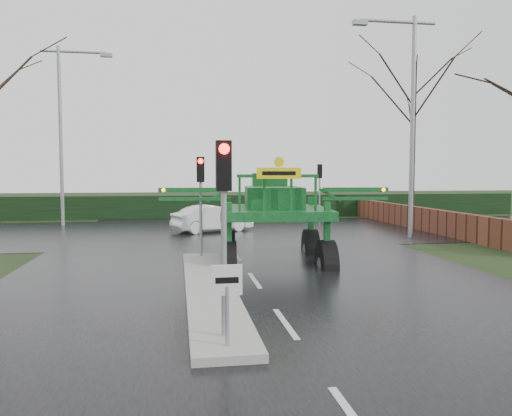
{
  "coord_description": "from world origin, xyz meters",
  "views": [
    {
      "loc": [
        -2.08,
        -9.43,
        2.98
      ],
      "look_at": [
        0.1,
        4.35,
        2.0
      ],
      "focal_mm": 35.0,
      "sensor_mm": 36.0,
      "label": 1
    }
  ],
  "objects": [
    {
      "name": "traffic_signal_mid",
      "position": [
        -1.3,
        7.49,
        2.59
      ],
      "size": [
        0.26,
        0.33,
        3.52
      ],
      "color": "gray",
      "rests_on": "ground"
    },
    {
      "name": "traffic_signal_near",
      "position": [
        -1.3,
        -1.01,
        2.59
      ],
      "size": [
        0.26,
        0.33,
        3.52
      ],
      "color": "gray",
      "rests_on": "ground"
    },
    {
      "name": "road_cross",
      "position": [
        0.0,
        16.0,
        0.01
      ],
      "size": [
        80.0,
        12.0,
        0.02
      ],
      "primitive_type": "cube",
      "color": "black",
      "rests_on": "ground"
    },
    {
      "name": "median_island",
      "position": [
        -1.3,
        3.0,
        0.09
      ],
      "size": [
        1.2,
        10.0,
        0.16
      ],
      "primitive_type": "cube",
      "color": "gray",
      "rests_on": "ground"
    },
    {
      "name": "crop_sprayer",
      "position": [
        -0.48,
        6.21,
        2.05
      ],
      "size": [
        7.74,
        5.16,
        4.34
      ],
      "rotation": [
        0.0,
        0.0,
        -0.1
      ],
      "color": "black",
      "rests_on": "ground"
    },
    {
      "name": "tree_right_far",
      "position": [
        13.0,
        21.0,
        6.5
      ],
      "size": [
        7.0,
        7.0,
        12.05
      ],
      "color": "black",
      "rests_on": "ground"
    },
    {
      "name": "street_light_left_far",
      "position": [
        -8.19,
        20.0,
        5.99
      ],
      "size": [
        3.85,
        0.3,
        10.0
      ],
      "color": "gray",
      "rests_on": "ground"
    },
    {
      "name": "hedge_row",
      "position": [
        0.0,
        24.0,
        0.75
      ],
      "size": [
        44.0,
        0.9,
        1.5
      ],
      "primitive_type": "cube",
      "color": "black",
      "rests_on": "ground"
    },
    {
      "name": "street_light_right",
      "position": [
        8.19,
        12.0,
        5.99
      ],
      "size": [
        3.85,
        0.3,
        10.0
      ],
      "color": "gray",
      "rests_on": "ground"
    },
    {
      "name": "road_main",
      "position": [
        0.0,
        10.0,
        0.0
      ],
      "size": [
        14.0,
        80.0,
        0.02
      ],
      "primitive_type": "cube",
      "color": "black",
      "rests_on": "ground"
    },
    {
      "name": "white_sedan",
      "position": [
        -0.34,
        15.77,
        0.0
      ],
      "size": [
        4.3,
        2.86,
        1.34
      ],
      "primitive_type": "imported",
      "rotation": [
        0.0,
        0.0,
        1.96
      ],
      "color": "white",
      "rests_on": "ground"
    },
    {
      "name": "traffic_signal_far",
      "position": [
        6.5,
        20.01,
        2.59
      ],
      "size": [
        0.26,
        0.33,
        3.52
      ],
      "rotation": [
        0.0,
        0.0,
        3.14
      ],
      "color": "gray",
      "rests_on": "ground"
    },
    {
      "name": "brick_wall",
      "position": [
        10.5,
        16.0,
        0.6
      ],
      "size": [
        0.4,
        20.0,
        1.2
      ],
      "primitive_type": "cube",
      "color": "#592D1E",
      "rests_on": "ground"
    },
    {
      "name": "ground",
      "position": [
        0.0,
        0.0,
        0.0
      ],
      "size": [
        140.0,
        140.0,
        0.0
      ],
      "primitive_type": "plane",
      "color": "black",
      "rests_on": "ground"
    },
    {
      "name": "keep_left_sign",
      "position": [
        -1.3,
        -1.5,
        1.06
      ],
      "size": [
        0.5,
        0.07,
        1.35
      ],
      "color": "gray",
      "rests_on": "ground"
    }
  ]
}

